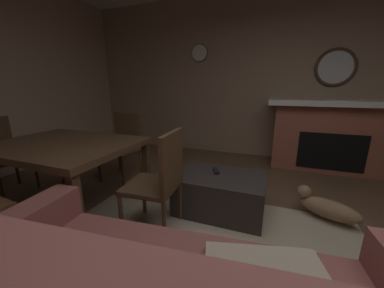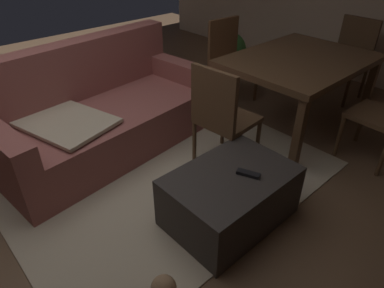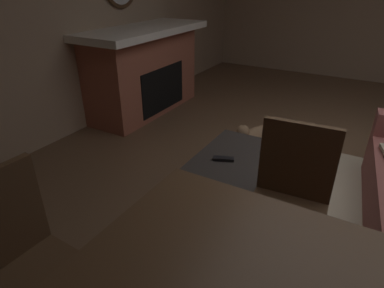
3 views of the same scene
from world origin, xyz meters
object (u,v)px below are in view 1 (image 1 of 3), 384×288
Objects in this scene: ottoman_coffee_table at (220,193)px; wall_clock at (199,53)px; tv_remote at (216,171)px; dining_chair_west at (161,177)px; round_wall_mirror at (335,67)px; dining_chair_south at (124,142)px; small_dog at (326,207)px; fireplace at (329,135)px; dining_table at (64,150)px.

ottoman_coffee_table is 2.92m from wall_clock.
wall_clock reaches higher than tv_remote.
dining_chair_west is (0.34, 0.59, 0.11)m from tv_remote.
wall_clock is (2.28, -0.00, 0.33)m from round_wall_mirror.
dining_chair_south is 1.63× the size of small_dog.
fireplace is 3.17m from dining_chair_south.
dining_chair_west is (0.42, 0.50, 0.32)m from ottoman_coffee_table.
round_wall_mirror is 2.87m from ottoman_coffee_table.
dining_table is (2.83, 2.66, -0.92)m from round_wall_mirror.
fireplace is 5.79× the size of wall_clock.
dining_chair_west reaches higher than ottoman_coffee_table.
ottoman_coffee_table is (1.29, 1.87, -0.35)m from fireplace.
dining_chair_south is at bearing 72.48° from wall_clock.
round_wall_mirror is 3.71× the size of tv_remote.
ottoman_coffee_table reaches higher than small_dog.
dining_chair_south is at bearing -90.19° from dining_table.
wall_clock is at bearing -101.65° from dining_table.
round_wall_mirror is 3.48m from dining_chair_south.
tv_remote is at bearing -120.42° from dining_chair_west.
small_dog is (0.29, 1.97, -1.43)m from round_wall_mirror.
wall_clock is (2.28, -0.29, 1.36)m from fireplace.
dining_chair_west reaches higher than dining_table.
dining_chair_south is at bearing -39.91° from dining_chair_west.
dining_table is at bearing -0.45° from tv_remote.
dining_table is at bearing 40.07° from fireplace.
dining_table is (2.83, 2.38, 0.11)m from fireplace.
dining_chair_west is 1.00× the size of dining_chair_south.
ottoman_coffee_table is at bearing -129.79° from dining_chair_west.
small_dog is at bearing -164.65° from dining_table.
small_dog is (0.29, 1.68, -0.40)m from fireplace.
dining_chair_west is at bearing 54.11° from fireplace.
dining_chair_south is at bearing 27.08° from fireplace.
wall_clock reaches higher than fireplace.
small_dog is (-1.08, -0.10, -0.26)m from tv_remote.
wall_clock is (0.91, -2.07, 1.50)m from tv_remote.
round_wall_mirror reaches higher than ottoman_coffee_table.
round_wall_mirror is at bearing -146.12° from tv_remote.
fireplace is 2.02× the size of dining_chair_west.
round_wall_mirror is at bearing -122.85° from dining_chair_west.
dining_chair_south is (1.53, -0.42, 0.32)m from ottoman_coffee_table.
dining_table is at bearing 15.35° from small_dog.
dining_chair_south reaches higher than small_dog.
round_wall_mirror is 2.30m from wall_clock.
small_dog is 3.31m from wall_clock.
round_wall_mirror is at bearing -148.50° from dining_chair_south.
dining_table is 1.55× the size of dining_chair_south.
fireplace is 3.16× the size of round_wall_mirror.
ottoman_coffee_table is at bearing 114.54° from wall_clock.
small_dog is (-1.43, -0.69, -0.37)m from dining_chair_west.
small_dog is (-2.53, 0.24, -0.37)m from dining_chair_south.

